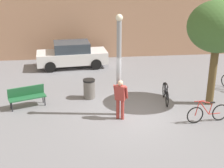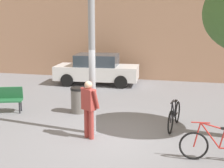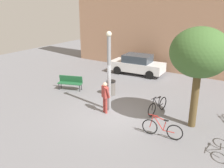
% 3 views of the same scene
% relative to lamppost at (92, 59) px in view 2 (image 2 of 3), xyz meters
% --- Properties ---
extents(ground_plane, '(36.00, 36.00, 0.00)m').
position_rel_lamppost_xyz_m(ground_plane, '(0.52, -0.18, -2.25)').
color(ground_plane, slate).
extents(building_facade, '(19.59, 2.00, 8.63)m').
position_rel_lamppost_xyz_m(building_facade, '(0.52, 9.72, 2.07)').
color(building_facade, tan).
rests_on(building_facade, ground_plane).
extents(lamppost, '(0.28, 0.28, 4.21)m').
position_rel_lamppost_xyz_m(lamppost, '(0.00, 0.00, 0.00)').
color(lamppost, gray).
rests_on(lamppost, ground_plane).
extents(person_by_lamppost, '(0.63, 0.49, 1.67)m').
position_rel_lamppost_xyz_m(person_by_lamppost, '(0.01, -0.40, -1.28)').
color(person_by_lamppost, '#9E3833').
rests_on(person_by_lamppost, ground_plane).
extents(park_bench, '(1.67, 0.99, 0.92)m').
position_rel_lamppost_xyz_m(park_bench, '(-3.92, 1.26, -1.70)').
color(park_bench, '#236038').
rests_on(park_bench, ground_plane).
extents(bicycle_red, '(1.80, 0.25, 0.97)m').
position_rel_lamppost_xyz_m(bicycle_red, '(3.45, -1.07, -1.86)').
color(bicycle_red, black).
rests_on(bicycle_red, ground_plane).
extents(bicycle_black, '(0.29, 1.80, 0.97)m').
position_rel_lamppost_xyz_m(bicycle_black, '(2.32, 1.08, -1.86)').
color(bicycle_black, black).
rests_on(bicycle_black, ground_plane).
extents(parked_car_white, '(4.33, 2.10, 1.55)m').
position_rel_lamppost_xyz_m(parked_car_white, '(-1.94, 6.90, -1.47)').
color(parked_car_white, silver).
rests_on(parked_car_white, ground_plane).
extents(trash_bin, '(0.56, 0.56, 0.93)m').
position_rel_lamppost_xyz_m(trash_bin, '(-1.14, 1.90, -1.78)').
color(trash_bin, '#66605B').
rests_on(trash_bin, ground_plane).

